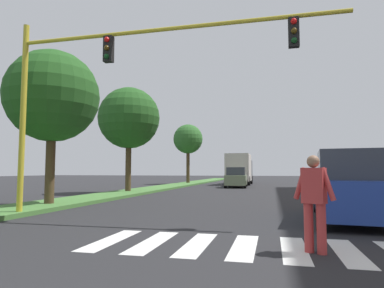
# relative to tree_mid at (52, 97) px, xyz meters

# --- Properties ---
(ground_plane) EXTENTS (140.00, 140.00, 0.00)m
(ground_plane) POSITION_rel_tree_mid_xyz_m (8.43, 17.08, -4.39)
(ground_plane) COLOR #262628
(crosswalk) EXTENTS (6.75, 2.20, 0.01)m
(crosswalk) POSITION_rel_tree_mid_xyz_m (8.43, -5.19, -4.38)
(crosswalk) COLOR silver
(crosswalk) RESTS_ON ground_plane
(median_strip) EXTENTS (2.46, 64.00, 0.15)m
(median_strip) POSITION_rel_tree_mid_xyz_m (-0.13, 15.08, -4.31)
(median_strip) COLOR #477A38
(median_strip) RESTS_ON ground_plane
(tree_mid) EXTENTS (3.67, 3.67, 6.09)m
(tree_mid) POSITION_rel_tree_mid_xyz_m (0.00, 0.00, 0.00)
(tree_mid) COLOR #4C3823
(tree_mid) RESTS_ON median_strip
(tree_far) EXTENTS (3.94, 3.94, 6.63)m
(tree_far) POSITION_rel_tree_mid_xyz_m (-0.40, 8.35, 0.41)
(tree_far) COLOR #4C3823
(tree_far) RESTS_ON median_strip
(tree_distant) EXTENTS (3.17, 3.17, 6.30)m
(tree_distant) POSITION_rel_tree_mid_xyz_m (-0.30, 23.63, 0.43)
(tree_distant) COLOR #4C3823
(tree_distant) RESTS_ON median_strip
(traffic_light_gantry) EXTENTS (9.91, 0.30, 6.00)m
(traffic_light_gantry) POSITION_rel_tree_mid_xyz_m (3.77, -2.54, 0.01)
(traffic_light_gantry) COLOR gold
(traffic_light_gantry) RESTS_ON median_strip
(pedestrian_performer) EXTENTS (0.71, 0.41, 1.69)m
(pedestrian_performer) POSITION_rel_tree_mid_xyz_m (9.22, -5.40, -3.45)
(pedestrian_performer) COLOR #B23333
(pedestrian_performer) RESTS_ON ground_plane
(suv_crossing) EXTENTS (2.38, 4.77, 1.97)m
(suv_crossing) POSITION_rel_tree_mid_xyz_m (10.67, -1.33, -3.45)
(suv_crossing) COLOR navy
(suv_crossing) RESTS_ON ground_plane
(sedan_midblock) EXTENTS (1.98, 4.55, 1.72)m
(sedan_midblock) POSITION_rel_tree_mid_xyz_m (5.48, 17.74, -3.59)
(sedan_midblock) COLOR gray
(sedan_midblock) RESTS_ON ground_plane
(sedan_distant) EXTENTS (1.96, 4.58, 1.75)m
(sedan_distant) POSITION_rel_tree_mid_xyz_m (4.70, 27.65, -3.58)
(sedan_distant) COLOR black
(sedan_distant) RESTS_ON ground_plane
(truck_box_delivery) EXTENTS (2.40, 6.20, 3.10)m
(truck_box_delivery) POSITION_rel_tree_mid_xyz_m (5.22, 23.57, -2.75)
(truck_box_delivery) COLOR #474C51
(truck_box_delivery) RESTS_ON ground_plane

